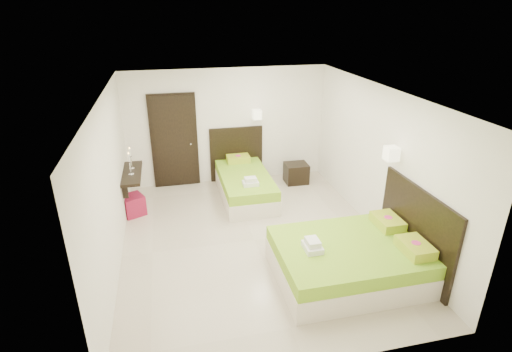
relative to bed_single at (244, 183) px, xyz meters
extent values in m
plane|color=beige|center=(-0.19, -1.81, -0.31)|extent=(5.50, 5.50, 0.00)
cube|color=beige|center=(0.00, -0.08, -0.14)|extent=(1.02, 2.05, 0.33)
cube|color=#70AB1B|center=(0.00, -0.08, 0.12)|extent=(1.01, 2.03, 0.20)
cube|color=black|center=(0.00, 0.91, 0.33)|extent=(1.23, 0.05, 1.28)
cube|color=#A5BA22|center=(0.00, 0.69, 0.30)|extent=(0.51, 0.35, 0.14)
cylinder|color=#EB3787|center=(0.00, 0.69, 0.37)|extent=(0.12, 0.12, 0.00)
cube|color=white|center=(0.00, -0.64, 0.27)|extent=(0.31, 0.23, 0.08)
cube|color=white|center=(0.00, -0.64, 0.35)|extent=(0.23, 0.17, 0.08)
cube|color=beige|center=(0.45, 0.76, 1.28)|extent=(0.18, 0.18, 0.20)
cylinder|color=#2D2116|center=(0.45, 0.84, 1.28)|extent=(0.03, 0.16, 0.03)
cube|color=beige|center=(0.97, -3.12, -0.13)|extent=(2.17, 1.63, 0.35)
cube|color=#70AB1B|center=(0.97, -3.12, 0.15)|extent=(2.15, 1.61, 0.22)
cube|color=black|center=(2.03, -3.12, 0.37)|extent=(0.05, 1.85, 1.36)
cube|color=#A5BA22|center=(1.79, -3.50, 0.34)|extent=(0.37, 0.54, 0.15)
cylinder|color=#EB3787|center=(1.79, -3.50, 0.41)|extent=(0.13, 0.13, 0.00)
cube|color=#A5BA22|center=(1.79, -2.74, 0.34)|extent=(0.37, 0.54, 0.15)
cylinder|color=#EB3787|center=(1.79, -2.74, 0.41)|extent=(0.13, 0.13, 0.00)
cube|color=white|center=(0.38, -3.12, 0.30)|extent=(0.24, 0.33, 0.09)
cube|color=white|center=(0.38, -3.12, 0.39)|extent=(0.18, 0.24, 0.09)
cube|color=beige|center=(1.88, -2.44, 1.38)|extent=(0.20, 0.20, 0.22)
cylinder|color=#2D2116|center=(1.96, -2.44, 1.38)|extent=(0.16, 0.03, 0.03)
cube|color=black|center=(1.32, 0.43, -0.08)|extent=(0.52, 0.47, 0.46)
cube|color=maroon|center=(-2.31, -0.34, -0.11)|extent=(0.53, 0.53, 0.40)
cube|color=black|center=(-1.39, 0.90, 0.74)|extent=(1.02, 0.06, 2.14)
cube|color=black|center=(-1.39, 0.87, 0.74)|extent=(0.88, 0.04, 2.06)
cylinder|color=silver|center=(-1.04, 0.83, 0.69)|extent=(0.03, 0.10, 0.03)
cube|color=black|center=(-2.27, -0.21, 0.51)|extent=(0.35, 1.20, 0.06)
cube|color=black|center=(-2.38, -0.66, 0.36)|extent=(0.10, 0.04, 0.30)
cube|color=black|center=(-2.38, 0.24, 0.36)|extent=(0.10, 0.04, 0.30)
cylinder|color=silver|center=(-2.27, -0.36, 0.55)|extent=(0.10, 0.10, 0.02)
cylinder|color=silver|center=(-2.27, -0.36, 0.67)|extent=(0.02, 0.02, 0.22)
cone|color=silver|center=(-2.27, -0.36, 0.80)|extent=(0.07, 0.07, 0.04)
cylinder|color=white|center=(-2.27, -0.36, 0.90)|extent=(0.02, 0.02, 0.15)
sphere|color=#FFB23F|center=(-2.27, -0.36, 0.99)|extent=(0.02, 0.02, 0.02)
cylinder|color=silver|center=(-2.27, -0.06, 0.55)|extent=(0.10, 0.10, 0.02)
cylinder|color=silver|center=(-2.27, -0.06, 0.67)|extent=(0.02, 0.02, 0.22)
cone|color=silver|center=(-2.27, -0.06, 0.80)|extent=(0.07, 0.07, 0.04)
cylinder|color=white|center=(-2.27, -0.06, 0.90)|extent=(0.02, 0.02, 0.15)
sphere|color=#FFB23F|center=(-2.27, -0.06, 0.99)|extent=(0.02, 0.02, 0.02)
camera|label=1|loc=(-1.52, -7.70, 3.52)|focal=28.00mm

